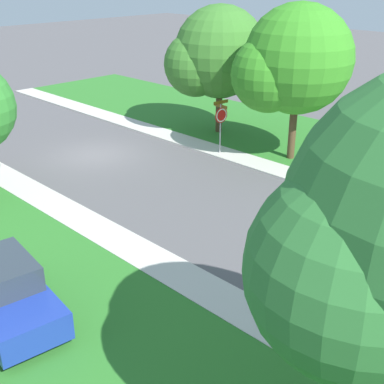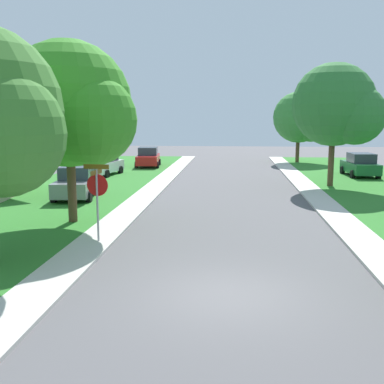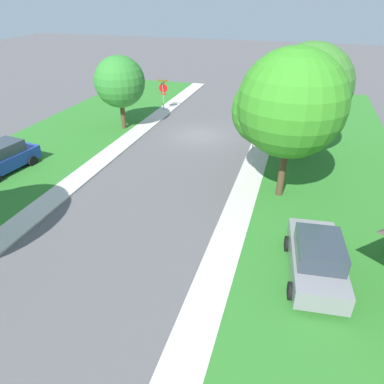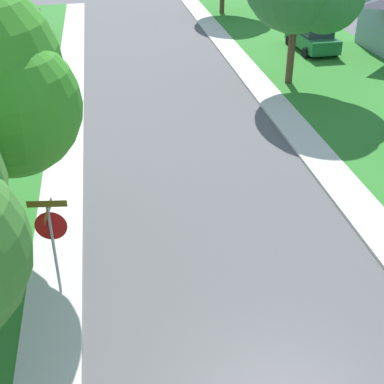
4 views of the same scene
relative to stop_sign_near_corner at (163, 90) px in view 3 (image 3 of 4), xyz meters
The scene contains 11 objects.
ground_plane 7.07m from the stop_sign_near_corner, 134.19° to the left, with size 120.00×120.00×0.00m, color #565456.
sidewalk_east 16.98m from the stop_sign_near_corner, 90.17° to the left, with size 1.40×56.00×0.10m, color beige.
sidewalk_west 19.44m from the stop_sign_near_corner, 119.23° to the left, with size 1.40×56.00×0.10m, color beige.
lawn_west 22.11m from the stop_sign_near_corner, 129.96° to the left, with size 8.00×56.00×0.08m, color #2D7528.
stop_sign_near_corner is the anchor object (origin of this frame).
stop_sign_far_corner 13.14m from the stop_sign_near_corner, 134.92° to the left, with size 0.92×0.92×2.77m.
car_grey_behind_trees 22.20m from the stop_sign_near_corner, 125.81° to the left, with size 2.39×4.47×1.76m.
car_blue_across_road 14.95m from the stop_sign_near_corner, 71.80° to the left, with size 2.43×4.49×1.76m.
tree_across_right 5.55m from the stop_sign_near_corner, 73.38° to the left, with size 4.01×3.73×5.47m.
tree_sidewalk_mid 13.63m from the stop_sign_near_corner, 150.82° to the left, with size 5.32×4.95×7.01m.
tree_sidewalk_far 16.50m from the stop_sign_near_corner, 132.23° to the left, with size 5.42×5.05×7.40m.
Camera 3 is at (-6.78, 23.93, 9.36)m, focal length 32.74 mm.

